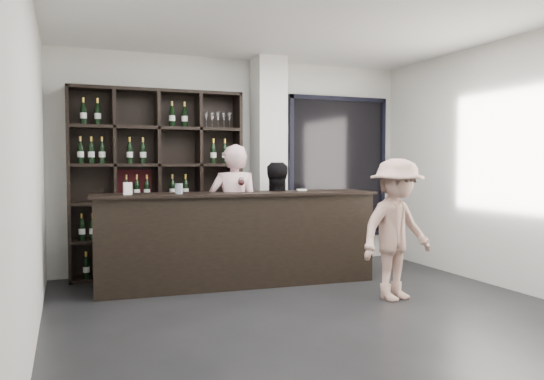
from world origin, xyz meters
name	(u,v)px	position (x,y,z in m)	size (l,w,h in m)	color
floor	(328,320)	(0.00, 0.00, -0.01)	(5.00, 5.50, 0.01)	black
wine_shelf	(158,183)	(-1.15, 2.57, 1.20)	(2.20, 0.35, 2.40)	black
structural_column	(269,164)	(0.35, 2.47, 1.45)	(0.40, 0.40, 2.90)	silver
glass_panel	(338,167)	(1.55, 2.69, 1.40)	(1.60, 0.08, 2.10)	black
tasting_counter	(238,239)	(-0.35, 1.67, 0.56)	(3.37, 0.70, 1.11)	black
taster_pink	(234,213)	(-0.34, 1.85, 0.84)	(0.61, 0.40, 1.69)	#CFA2A6
taster_black	(274,221)	(0.19, 1.85, 0.73)	(0.71, 0.56, 1.47)	black
customer	(397,229)	(1.02, 0.40, 0.75)	(0.97, 0.56, 1.51)	tan
wine_glass	(241,184)	(-0.30, 1.68, 1.21)	(0.08, 0.08, 0.20)	white
spit_cup	(179,189)	(-1.07, 1.59, 1.17)	(0.09, 0.09, 0.12)	silver
napkin_stack	(302,190)	(0.54, 1.80, 1.12)	(0.11, 0.11, 0.02)	white
card_stand	(128,189)	(-1.62, 1.68, 1.18)	(0.09, 0.05, 0.14)	white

